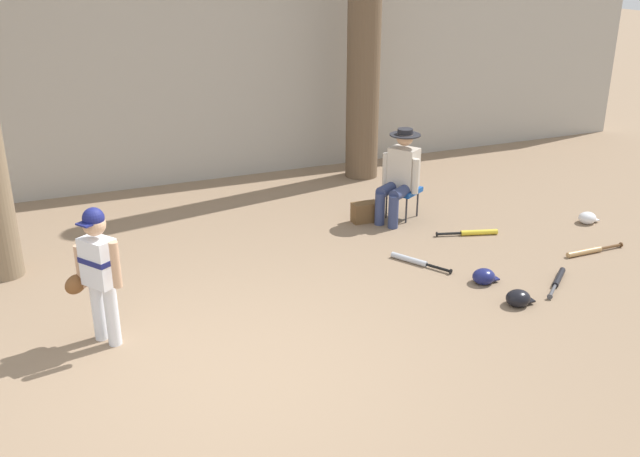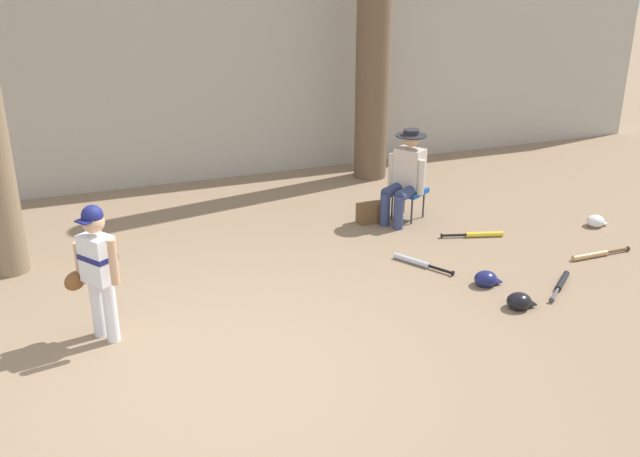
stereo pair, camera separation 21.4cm
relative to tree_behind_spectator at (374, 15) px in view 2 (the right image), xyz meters
name	(u,v)px [view 2 (the right image)]	position (x,y,z in m)	size (l,w,h in m)	color
ground_plane	(227,374)	(-3.44, -4.61, -2.43)	(60.00, 60.00, 0.00)	#897056
concrete_back_wall	(129,90)	(-3.44, 0.91, -1.01)	(18.00, 0.36, 2.85)	#ADA89E
tree_behind_spectator	(374,15)	(0.00, 0.00, 0.00)	(0.68, 0.68, 5.52)	brown
young_ballplayer	(97,265)	(-4.34, -3.61, -1.69)	(0.51, 0.51, 1.31)	white
folding_stool	(408,192)	(-0.30, -1.85, -2.07)	(0.55, 0.55, 0.41)	#194C9E
seated_spectator	(405,174)	(-0.38, -1.90, -1.79)	(0.66, 0.58, 1.20)	navy
handbag_beside_stool	(370,213)	(-0.82, -1.81, -2.30)	(0.34, 0.18, 0.26)	brown
bat_aluminum_silver	(416,262)	(-0.89, -3.21, -2.40)	(0.43, 0.70, 0.07)	#B7BCC6
bat_black_composite	(561,283)	(0.30, -4.24, -2.40)	(0.60, 0.52, 0.07)	black
bat_wood_tan	(594,255)	(1.14, -3.77, -2.40)	(0.81, 0.07, 0.07)	tan
bat_yellow_trainer	(480,234)	(0.24, -2.76, -2.40)	(0.77, 0.28, 0.07)	yellow
batting_helmet_white	(596,221)	(1.83, -2.98, -2.37)	(0.28, 0.21, 0.16)	silver
batting_helmet_navy	(486,279)	(-0.44, -3.93, -2.36)	(0.30, 0.23, 0.17)	navy
batting_helmet_black	(519,301)	(-0.42, -4.49, -2.36)	(0.30, 0.23, 0.17)	black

